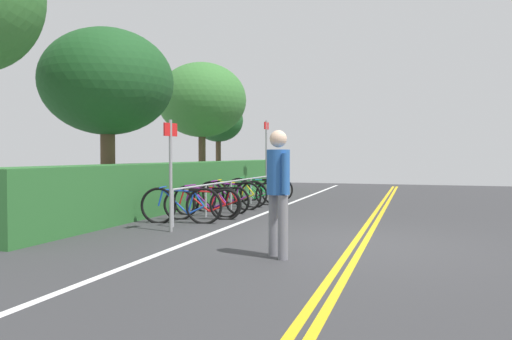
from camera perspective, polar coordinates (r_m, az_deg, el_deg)
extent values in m
cube|color=#353538|center=(8.09, 11.84, -8.54)|extent=(33.54, 13.51, 0.05)
cube|color=gold|center=(8.08, 12.42, -8.37)|extent=(30.18, 0.10, 0.00)
cube|color=gold|center=(8.09, 11.28, -8.34)|extent=(30.18, 0.10, 0.00)
cube|color=white|center=(8.76, -5.70, -7.55)|extent=(30.18, 0.12, 0.00)
cylinder|color=#9EA0A5|center=(9.83, -9.65, -4.40)|extent=(0.05, 0.05, 0.73)
cylinder|color=#9EA0A5|center=(11.28, -5.85, -3.60)|extent=(0.05, 0.05, 0.73)
cylinder|color=#9EA0A5|center=(12.76, -2.93, -2.98)|extent=(0.05, 0.05, 0.73)
cylinder|color=#9EA0A5|center=(14.27, -0.63, -2.48)|extent=(0.05, 0.05, 0.73)
cylinder|color=#9EA0A5|center=(15.80, 1.23, -2.07)|extent=(0.05, 0.05, 0.73)
cylinder|color=#9EA0A5|center=(12.73, -2.93, -1.34)|extent=(6.43, 0.04, 0.04)
torus|color=black|center=(10.46, -11.24, -4.09)|extent=(0.21, 0.77, 0.77)
torus|color=black|center=(10.21, -6.06, -4.21)|extent=(0.21, 0.77, 0.77)
cylinder|color=#1947B7|center=(10.34, -9.33, -3.65)|extent=(0.15, 0.55, 0.53)
cylinder|color=#1947B7|center=(10.31, -9.00, -2.37)|extent=(0.17, 0.65, 0.07)
cylinder|color=#1947B7|center=(10.26, -7.56, -3.78)|extent=(0.07, 0.16, 0.47)
cylinder|color=#1947B7|center=(10.26, -6.98, -4.64)|extent=(0.11, 0.35, 0.19)
cylinder|color=#1947B7|center=(10.22, -6.64, -3.35)|extent=(0.08, 0.24, 0.32)
cylinder|color=#1947B7|center=(10.43, -10.99, -3.17)|extent=(0.06, 0.14, 0.35)
cube|color=black|center=(10.23, -7.22, -2.32)|extent=(0.12, 0.21, 0.05)
cylinder|color=#1947B7|center=(10.39, -10.74, -1.97)|extent=(0.46, 0.12, 0.03)
torus|color=black|center=(10.94, -8.88, -3.98)|extent=(0.24, 0.70, 0.71)
torus|color=black|center=(10.78, -3.55, -4.05)|extent=(0.24, 0.70, 0.71)
cylinder|color=red|center=(10.86, -6.90, -3.58)|extent=(0.19, 0.57, 0.49)
cylinder|color=red|center=(10.83, -6.56, -2.47)|extent=(0.22, 0.68, 0.07)
cylinder|color=red|center=(10.81, -5.08, -3.69)|extent=(0.08, 0.17, 0.44)
cylinder|color=red|center=(10.81, -4.49, -4.43)|extent=(0.13, 0.37, 0.18)
cylinder|color=red|center=(10.78, -4.14, -3.31)|extent=(0.10, 0.25, 0.30)
cylinder|color=red|center=(10.92, -8.62, -3.18)|extent=(0.07, 0.14, 0.32)
cube|color=black|center=(10.78, -4.74, -2.41)|extent=(0.13, 0.21, 0.05)
cylinder|color=red|center=(10.89, -8.36, -2.10)|extent=(0.45, 0.15, 0.03)
torus|color=black|center=(11.77, -8.09, -3.54)|extent=(0.15, 0.73, 0.73)
torus|color=black|center=(11.22, -3.54, -3.79)|extent=(0.15, 0.73, 0.73)
cylinder|color=purple|center=(11.55, -6.44, -3.22)|extent=(0.11, 0.61, 0.50)
cylinder|color=purple|center=(11.49, -6.15, -2.16)|extent=(0.13, 0.72, 0.07)
cylinder|color=purple|center=(11.36, -4.88, -3.38)|extent=(0.06, 0.18, 0.45)
cylinder|color=purple|center=(11.32, -4.37, -4.12)|extent=(0.09, 0.39, 0.18)
cylinder|color=purple|center=(11.26, -4.06, -3.04)|extent=(0.07, 0.26, 0.31)
cylinder|color=purple|center=(11.73, -7.88, -2.78)|extent=(0.05, 0.14, 0.33)
cube|color=black|center=(11.31, -4.58, -2.15)|extent=(0.11, 0.21, 0.05)
cylinder|color=purple|center=(11.68, -7.66, -1.77)|extent=(0.46, 0.09, 0.03)
torus|color=black|center=(12.39, -5.99, -3.36)|extent=(0.18, 0.68, 0.69)
torus|color=black|center=(11.89, -2.19, -3.57)|extent=(0.18, 0.68, 0.69)
cylinder|color=red|center=(12.19, -4.61, -3.07)|extent=(0.13, 0.54, 0.47)
cylinder|color=red|center=(12.14, -4.36, -2.12)|extent=(0.15, 0.64, 0.07)
cylinder|color=red|center=(12.02, -3.31, -3.21)|extent=(0.06, 0.16, 0.42)
cylinder|color=red|center=(11.98, -2.88, -3.87)|extent=(0.10, 0.35, 0.17)
cylinder|color=red|center=(11.93, -2.63, -2.91)|extent=(0.08, 0.24, 0.29)
cylinder|color=red|center=(12.35, -5.81, -2.68)|extent=(0.06, 0.13, 0.31)
cube|color=black|center=(11.97, -3.06, -2.10)|extent=(0.11, 0.21, 0.05)
cylinder|color=red|center=(12.31, -5.63, -1.76)|extent=(0.46, 0.11, 0.03)
torus|color=black|center=(13.00, -5.26, -2.96)|extent=(0.09, 0.76, 0.76)
torus|color=black|center=(12.68, -1.01, -3.07)|extent=(0.09, 0.76, 0.76)
cylinder|color=purple|center=(12.86, -3.69, -2.61)|extent=(0.06, 0.58, 0.52)
cylinder|color=purple|center=(12.83, -3.42, -1.60)|extent=(0.06, 0.69, 0.07)
cylinder|color=purple|center=(12.76, -2.24, -2.72)|extent=(0.04, 0.17, 0.47)
cylinder|color=purple|center=(12.73, -1.77, -3.41)|extent=(0.05, 0.37, 0.19)
cylinder|color=purple|center=(12.70, -1.49, -2.38)|extent=(0.05, 0.25, 0.32)
cylinder|color=purple|center=(12.97, -5.05, -2.23)|extent=(0.04, 0.14, 0.34)
cube|color=black|center=(12.72, -1.96, -1.57)|extent=(0.09, 0.20, 0.05)
cylinder|color=purple|center=(12.94, -4.85, -1.27)|extent=(0.46, 0.05, 0.03)
torus|color=black|center=(13.54, -4.74, -2.78)|extent=(0.15, 0.76, 0.76)
torus|color=black|center=(13.29, -0.25, -2.86)|extent=(0.15, 0.76, 0.76)
cylinder|color=yellow|center=(13.43, -3.08, -2.44)|extent=(0.11, 0.62, 0.52)
cylinder|color=yellow|center=(13.40, -2.79, -1.47)|extent=(0.12, 0.74, 0.07)
cylinder|color=yellow|center=(13.35, -1.55, -2.54)|extent=(0.06, 0.18, 0.47)
cylinder|color=yellow|center=(13.33, -1.05, -3.18)|extent=(0.08, 0.39, 0.19)
cylinder|color=yellow|center=(13.30, -0.75, -2.21)|extent=(0.07, 0.27, 0.32)
cylinder|color=yellow|center=(13.51, -4.53, -2.08)|extent=(0.05, 0.15, 0.34)
cube|color=black|center=(13.31, -1.25, -1.44)|extent=(0.10, 0.21, 0.05)
cylinder|color=yellow|center=(13.49, -4.31, -1.17)|extent=(0.46, 0.08, 0.03)
torus|color=black|center=(14.29, -2.77, -2.71)|extent=(0.07, 0.67, 0.67)
torus|color=black|center=(13.93, 1.24, -2.82)|extent=(0.07, 0.67, 0.67)
cylinder|color=#198C38|center=(14.14, -1.29, -2.44)|extent=(0.05, 0.60, 0.46)
cylinder|color=#198C38|center=(14.10, -1.03, -1.64)|extent=(0.05, 0.71, 0.07)
cylinder|color=#198C38|center=(14.02, 0.07, -2.54)|extent=(0.04, 0.17, 0.41)
cylinder|color=#198C38|center=(14.00, 0.52, -3.08)|extent=(0.04, 0.38, 0.17)
cylinder|color=#198C38|center=(13.96, 0.79, -2.27)|extent=(0.04, 0.26, 0.29)
cylinder|color=#198C38|center=(14.26, -2.58, -2.13)|extent=(0.04, 0.14, 0.30)
cube|color=black|center=(13.98, 0.34, -1.60)|extent=(0.08, 0.20, 0.05)
cylinder|color=#198C38|center=(14.23, -2.38, -1.34)|extent=(0.46, 0.04, 0.03)
torus|color=black|center=(14.74, -2.02, -2.39)|extent=(0.13, 0.77, 0.77)
torus|color=black|center=(14.51, 2.02, -2.45)|extent=(0.13, 0.77, 0.77)
cylinder|color=#198C38|center=(14.64, -0.52, -2.07)|extent=(0.09, 0.60, 0.52)
cylinder|color=#198C38|center=(14.61, -0.26, -1.17)|extent=(0.10, 0.72, 0.07)
cylinder|color=#198C38|center=(14.56, 0.86, -2.16)|extent=(0.05, 0.17, 0.47)
cylinder|color=#198C38|center=(14.55, 1.30, -2.75)|extent=(0.07, 0.38, 0.19)
cylinder|color=#198C38|center=(14.52, 1.57, -1.85)|extent=(0.06, 0.26, 0.32)
cylinder|color=#198C38|center=(14.71, -1.82, -1.74)|extent=(0.05, 0.14, 0.35)
cube|color=black|center=(14.53, 1.12, -1.13)|extent=(0.10, 0.21, 0.05)
cylinder|color=#198C38|center=(14.69, -1.62, -0.89)|extent=(0.46, 0.07, 0.03)
torus|color=black|center=(15.30, -0.66, -2.29)|extent=(0.21, 0.73, 0.73)
torus|color=black|center=(15.22, 2.94, -2.32)|extent=(0.21, 0.73, 0.73)
cylinder|color=#1947B7|center=(15.26, 0.69, -1.99)|extent=(0.15, 0.55, 0.50)
cylinder|color=#1947B7|center=(15.24, 0.92, -1.16)|extent=(0.17, 0.65, 0.07)
cylinder|color=#1947B7|center=(15.23, 1.91, -2.06)|extent=(0.07, 0.16, 0.45)
cylinder|color=#1947B7|center=(15.23, 2.31, -2.60)|extent=(0.11, 0.35, 0.19)
cylinder|color=#1947B7|center=(15.22, 2.54, -1.77)|extent=(0.09, 0.24, 0.31)
cylinder|color=#1947B7|center=(15.28, -0.48, -1.69)|extent=(0.06, 0.14, 0.33)
cube|color=black|center=(15.21, 2.15, -1.12)|extent=(0.12, 0.21, 0.05)
cylinder|color=#1947B7|center=(15.27, -0.30, -0.90)|extent=(0.46, 0.12, 0.03)
cylinder|color=slate|center=(6.69, 3.14, -6.66)|extent=(0.14, 0.14, 0.87)
cylinder|color=slate|center=(6.95, 2.05, -6.35)|extent=(0.14, 0.14, 0.87)
cylinder|color=#2659A5|center=(6.75, 2.59, -0.24)|extent=(0.32, 0.32, 0.62)
sphere|color=beige|center=(6.75, 2.60, 3.63)|extent=(0.24, 0.24, 0.24)
cylinder|color=#2659A5|center=(6.58, 3.37, -0.43)|extent=(0.09, 0.09, 0.55)
cylinder|color=#2659A5|center=(6.93, 1.86, -0.32)|extent=(0.09, 0.09, 0.55)
cylinder|color=gray|center=(9.15, -9.86, -0.69)|extent=(0.06, 0.06, 2.06)
cube|color=red|center=(9.15, -9.89, 4.64)|extent=(0.36, 0.10, 0.24)
cylinder|color=gray|center=(16.65, 1.21, 1.32)|extent=(0.06, 0.06, 2.59)
cube|color=red|center=(16.68, 1.21, 5.15)|extent=(0.36, 0.06, 0.24)
cube|color=#2D6B30|center=(14.76, -6.80, -1.42)|extent=(15.43, 1.06, 1.21)
cylinder|color=brown|center=(12.60, -16.78, -0.13)|extent=(0.35, 0.35, 2.04)
ellipsoid|color=#1C4C21|center=(12.72, -16.87, 9.74)|extent=(3.21, 3.21, 2.58)
cylinder|color=brown|center=(17.22, -6.27, 0.63)|extent=(0.25, 0.25, 2.17)
ellipsoid|color=#387533|center=(17.33, -6.29, 8.07)|extent=(3.08, 3.08, 2.58)
cylinder|color=brown|center=(21.29, -4.39, 0.73)|extent=(0.22, 0.22, 2.09)
ellipsoid|color=#1C4C21|center=(21.34, -4.40, 5.75)|extent=(2.14, 2.14, 1.84)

